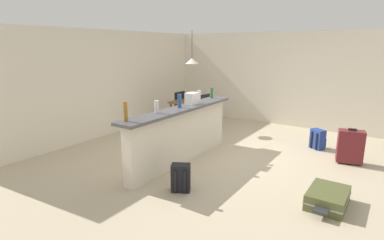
{
  "coord_description": "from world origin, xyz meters",
  "views": [
    {
      "loc": [
        -5.2,
        -2.74,
        2.12
      ],
      "look_at": [
        -0.25,
        0.58,
        0.68
      ],
      "focal_mm": 28.54,
      "sensor_mm": 36.0,
      "label": 1
    }
  ],
  "objects": [
    {
      "name": "dining_table",
      "position": [
        1.38,
        1.65,
        0.65
      ],
      "size": [
        1.1,
        0.8,
        0.74
      ],
      "color": "brown",
      "rests_on": "ground_plane"
    },
    {
      "name": "bottle_blue",
      "position": [
        -0.8,
        0.48,
        1.16
      ],
      "size": [
        0.07,
        0.07,
        0.25
      ],
      "primitive_type": "cylinder",
      "color": "#284C89",
      "rests_on": "bar_countertop"
    },
    {
      "name": "partition_half_wall",
      "position": [
        -0.79,
        0.45,
        0.49
      ],
      "size": [
        2.8,
        0.2,
        0.99
      ],
      "primitive_type": "cube",
      "color": "silver",
      "rests_on": "ground_plane"
    },
    {
      "name": "bottle_amber",
      "position": [
        -2.09,
        0.53,
        1.18
      ],
      "size": [
        0.06,
        0.06,
        0.3
      ],
      "primitive_type": "cylinder",
      "color": "#9E661E",
      "rests_on": "bar_countertop"
    },
    {
      "name": "bottle_green",
      "position": [
        0.43,
        0.52,
        1.15
      ],
      "size": [
        0.06,
        0.06,
        0.22
      ],
      "primitive_type": "cylinder",
      "color": "#2D6B38",
      "rests_on": "bar_countertop"
    },
    {
      "name": "dining_chair_near_partition",
      "position": [
        1.33,
        1.17,
        0.52
      ],
      "size": [
        0.46,
        0.46,
        0.93
      ],
      "color": "black",
      "rests_on": "ground_plane"
    },
    {
      "name": "bottle_clear",
      "position": [
        -0.17,
        0.46,
        1.16
      ],
      "size": [
        0.07,
        0.07,
        0.25
      ],
      "primitive_type": "cylinder",
      "color": "silver",
      "rests_on": "bar_countertop"
    },
    {
      "name": "backpack_black",
      "position": [
        -1.78,
        -0.25,
        0.2
      ],
      "size": [
        0.32,
        0.33,
        0.42
      ],
      "color": "black",
      "rests_on": "ground_plane"
    },
    {
      "name": "suitcase_upright_maroon",
      "position": [
        0.86,
        -2.19,
        0.33
      ],
      "size": [
        0.33,
        0.48,
        0.67
      ],
      "color": "maroon",
      "rests_on": "ground_plane"
    },
    {
      "name": "pendant_lamp",
      "position": [
        1.36,
        1.65,
        1.76
      ],
      "size": [
        0.34,
        0.34,
        0.86
      ],
      "color": "black"
    },
    {
      "name": "ground_plane",
      "position": [
        0.0,
        0.0,
        -0.03
      ],
      "size": [
        13.0,
        13.0,
        0.05
      ],
      "primitive_type": "cube",
      "color": "#BCAD8E"
    },
    {
      "name": "bottle_white",
      "position": [
        -1.39,
        0.52,
        1.14
      ],
      "size": [
        0.07,
        0.07,
        0.21
      ],
      "primitive_type": "cylinder",
      "color": "silver",
      "rests_on": "bar_countertop"
    },
    {
      "name": "dining_chair_far_side",
      "position": [
        1.38,
        2.16,
        0.52
      ],
      "size": [
        0.42,
        0.42,
        0.93
      ],
      "color": "black",
      "rests_on": "ground_plane"
    },
    {
      "name": "wall_back",
      "position": [
        0.0,
        3.05,
        1.25
      ],
      "size": [
        6.6,
        0.1,
        2.5
      ],
      "primitive_type": "cube",
      "color": "silver",
      "rests_on": "ground_plane"
    },
    {
      "name": "suitcase_flat_olive",
      "position": [
        -1.02,
        -2.17,
        0.11
      ],
      "size": [
        0.83,
        0.5,
        0.22
      ],
      "color": "#51562D",
      "rests_on": "ground_plane"
    },
    {
      "name": "grocery_bag",
      "position": [
        -0.38,
        0.48,
        1.15
      ],
      "size": [
        0.26,
        0.18,
        0.22
      ],
      "primitive_type": "cube",
      "color": "silver",
      "rests_on": "bar_countertop"
    },
    {
      "name": "backpack_blue",
      "position": [
        1.41,
        -1.52,
        0.2
      ],
      "size": [
        0.33,
        0.33,
        0.42
      ],
      "color": "#233D93",
      "rests_on": "ground_plane"
    },
    {
      "name": "bar_countertop",
      "position": [
        -0.79,
        0.45,
        1.01
      ],
      "size": [
        2.96,
        0.4,
        0.05
      ],
      "primitive_type": "cube",
      "color": "#4C4C51",
      "rests_on": "partition_half_wall"
    },
    {
      "name": "wall_right",
      "position": [
        3.05,
        0.3,
        1.25
      ],
      "size": [
        0.1,
        6.0,
        2.5
      ],
      "primitive_type": "cube",
      "color": "silver",
      "rests_on": "ground_plane"
    }
  ]
}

